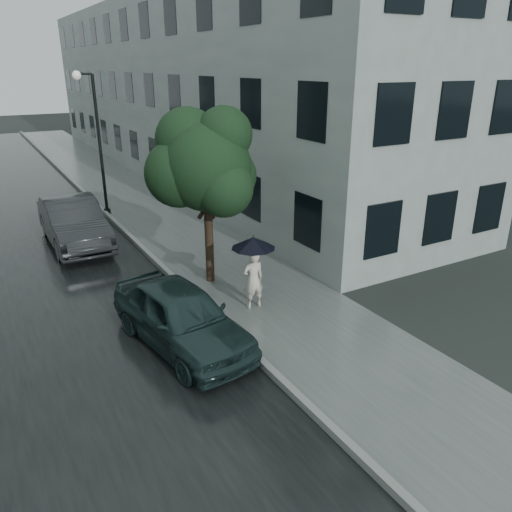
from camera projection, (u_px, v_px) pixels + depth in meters
ground at (313, 338)px, 11.24m from camera, size 120.00×120.00×0.00m
sidewalk at (150, 210)px, 21.05m from camera, size 3.50×60.00×0.01m
kerb_near at (107, 214)px, 20.18m from camera, size 0.15×60.00×0.15m
asphalt_road at (12, 229)px, 18.58m from camera, size 6.85×60.00×0.00m
building_near at (190, 88)px, 27.92m from camera, size 7.02×36.00×9.00m
pedestrian at (253, 279)px, 12.39m from camera, size 0.56×0.38×1.51m
umbrella at (253, 243)px, 11.99m from camera, size 1.13×1.13×1.00m
street_tree at (205, 165)px, 13.10m from camera, size 3.09×2.81×4.80m
lamp_post at (95, 136)px, 19.39m from camera, size 0.83×0.44×5.53m
car_near at (181, 316)px, 10.71m from camera, size 2.23×4.27×1.39m
car_far at (74, 222)px, 16.74m from camera, size 1.66×4.75×1.57m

